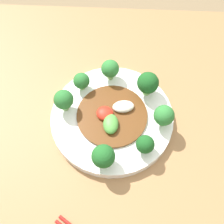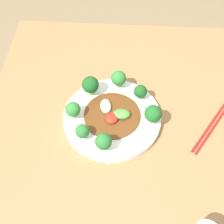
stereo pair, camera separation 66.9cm
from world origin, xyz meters
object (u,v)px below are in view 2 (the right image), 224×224
broccoli_north (153,114)px  broccoli_southwest (90,85)px  broccoli_east (103,142)px  broccoli_southeast (82,131)px  stirfry_center (113,114)px  chopsticks (213,125)px  broccoli_south (73,110)px  broccoli_west (119,78)px  plate (112,118)px  broccoli_northwest (140,92)px

broccoli_north → broccoli_southwest: broccoli_southwest is taller
broccoli_east → broccoli_southeast: bearing=-119.4°
broccoli_southeast → broccoli_north: bearing=108.6°
stirfry_center → chopsticks: size_ratio=0.80×
broccoli_north → broccoli_south: (-0.00, -0.24, -0.00)m
broccoli_north → chopsticks: broccoli_north is taller
broccoli_east → stirfry_center: broccoli_east is taller
broccoli_southwest → broccoli_west: bearing=113.0°
broccoli_north → plate: bearing=-95.9°
broccoli_west → broccoli_south: bearing=-44.5°
plate → stirfry_center: bearing=117.9°
broccoli_northwest → stirfry_center: size_ratio=0.29×
broccoli_west → broccoli_north: (0.13, 0.11, 0.00)m
broccoli_north → chopsticks: bearing=93.5°
broccoli_west → chopsticks: size_ratio=0.29×
broccoli_southwest → stirfry_center: bearing=42.1°
broccoli_east → broccoli_north: (-0.10, 0.14, -0.00)m
broccoli_northwest → broccoli_south: size_ratio=0.82×
plate → broccoli_east: bearing=-8.1°
broccoli_southeast → broccoli_west: broccoli_west is taller
stirfry_center → broccoli_southeast: bearing=-45.0°
chopsticks → stirfry_center: bearing=-90.4°
broccoli_west → broccoli_southwest: size_ratio=0.90×
broccoli_northwest → broccoli_southwest: size_ratio=0.72×
broccoli_northwest → broccoli_north: bearing=22.1°
broccoli_west → chopsticks: 0.33m
plate → broccoli_southeast: broccoli_southeast is taller
broccoli_west → stirfry_center: (0.12, -0.01, -0.03)m
plate → broccoli_south: (0.01, -0.12, 0.05)m
broccoli_south → broccoli_southwest: bearing=155.8°
broccoli_west → broccoli_southwest: bearing=-67.0°
broccoli_southwest → stirfry_center: (0.08, 0.07, -0.03)m
plate → broccoli_southwest: broccoli_southwest is taller
broccoli_west → broccoli_east: broccoli_east is taller
broccoli_west → stirfry_center: bearing=-5.6°
broccoli_east → broccoli_south: 0.14m
plate → broccoli_east: size_ratio=4.66×
plate → stirfry_center: 0.02m
broccoli_southwest → broccoli_south: 0.10m
broccoli_northwest → broccoli_east: (0.19, -0.10, 0.01)m
broccoli_west → broccoli_northwest: 0.08m
broccoli_north → stirfry_center: broccoli_north is taller
broccoli_north → broccoli_southwest: 0.22m
broccoli_southeast → broccoli_south: size_ratio=0.85×
stirfry_center → broccoli_east: bearing=-9.0°
stirfry_center → broccoli_northwest: bearing=133.2°
broccoli_east → broccoli_northwest: bearing=152.6°
broccoli_north → chopsticks: (-0.01, 0.19, -0.06)m
broccoli_east → broccoli_north: bearing=126.8°
chopsticks → broccoli_northwest: bearing=-109.2°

